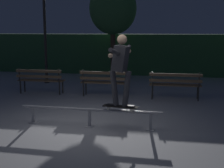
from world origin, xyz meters
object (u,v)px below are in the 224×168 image
park_bench_left_center (105,81)px  park_bench_right_center (175,83)px  grind_rail (90,113)px  park_bench_leftmost (40,78)px  tree_behind_benches (113,9)px  skateboard (120,107)px  lamp_post_left (45,22)px  skateboarder (121,64)px

park_bench_left_center → park_bench_right_center: bearing=0.0°
grind_rail → park_bench_leftmost: (-2.63, 3.18, 0.22)m
park_bench_left_center → tree_behind_benches: size_ratio=0.38×
park_bench_leftmost → skateboard: bearing=-43.6°
skateboard → park_bench_leftmost: bearing=136.4°
park_bench_leftmost → lamp_post_left: size_ratio=0.41×
skateboarder → park_bench_left_center: skateboarder is taller
grind_rail → park_bench_left_center: 3.21m
skateboarder → lamp_post_left: size_ratio=0.40×
park_bench_right_center → park_bench_left_center: bearing=180.0°
skateboarder → tree_behind_benches: (-1.65, 7.31, 1.66)m
park_bench_leftmost → park_bench_left_center: same height
grind_rail → skateboarder: bearing=-0.0°
skateboarder → tree_behind_benches: size_ratio=0.37×
lamp_post_left → tree_behind_benches: bearing=39.4°
grind_rail → park_bench_leftmost: bearing=129.6°
grind_rail → park_bench_right_center: size_ratio=2.02×
park_bench_left_center → skateboarder: bearing=-71.2°
skateboard → park_bench_leftmost: (-3.34, 3.18, 0.05)m
skateboard → park_bench_left_center: park_bench_left_center is taller
skateboarder → lamp_post_left: (-4.05, 5.33, 1.05)m
skateboard → lamp_post_left: size_ratio=0.20×
skateboarder → tree_behind_benches: tree_behind_benches is taller
skateboarder → tree_behind_benches: 7.67m
park_bench_right_center → tree_behind_benches: (-2.82, 4.13, 2.55)m
skateboarder → park_bench_leftmost: skateboarder is taller
skateboarder → park_bench_left_center: size_ratio=0.97×
skateboard → park_bench_right_center: size_ratio=0.50×
lamp_post_left → park_bench_left_center: bearing=-36.0°
skateboard → skateboarder: 0.94m
grind_rail → lamp_post_left: size_ratio=0.83×
skateboarder → skateboard: bearing=172.7°
skateboarder → park_bench_right_center: 3.50m
skateboard → lamp_post_left: lamp_post_left is taller
skateboard → park_bench_leftmost: size_ratio=0.50×
park_bench_right_center → lamp_post_left: bearing=157.6°
skateboarder → park_bench_leftmost: 4.69m
skateboarder → park_bench_right_center: (1.17, 3.18, -0.89)m
skateboarder → park_bench_leftmost: (-3.34, 3.18, -0.89)m
grind_rail → lamp_post_left: bearing=122.1°
skateboard → park_bench_right_center: (1.17, 3.18, 0.05)m
skateboard → tree_behind_benches: (-1.65, 7.31, 2.60)m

